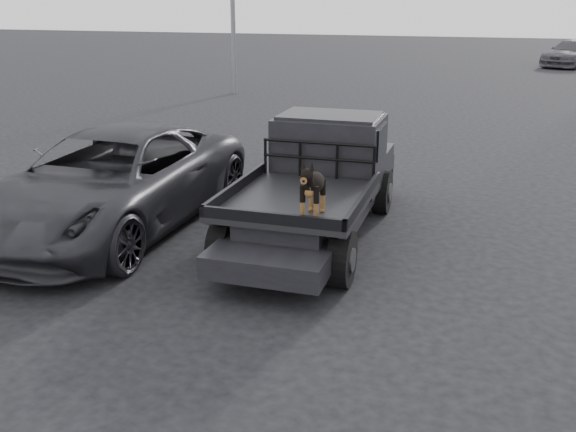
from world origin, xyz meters
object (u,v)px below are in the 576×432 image
(distant_car_b, at_px, (572,53))
(parked_suv, at_px, (112,181))
(flatbed_ute, at_px, (314,208))
(dog, at_px, (313,188))

(distant_car_b, bearing_deg, parked_suv, -81.43)
(flatbed_ute, bearing_deg, distant_car_b, 77.45)
(flatbed_ute, xyz_separation_m, parked_suv, (-3.24, -0.59, 0.34))
(flatbed_ute, xyz_separation_m, distant_car_b, (6.67, 29.99, 0.26))
(parked_suv, bearing_deg, dog, -15.14)
(flatbed_ute, height_order, parked_suv, parked_suv)
(distant_car_b, bearing_deg, flatbed_ute, -76.01)
(flatbed_ute, distance_m, distant_car_b, 30.73)
(distant_car_b, bearing_deg, dog, -74.66)
(parked_suv, distance_m, distant_car_b, 32.15)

